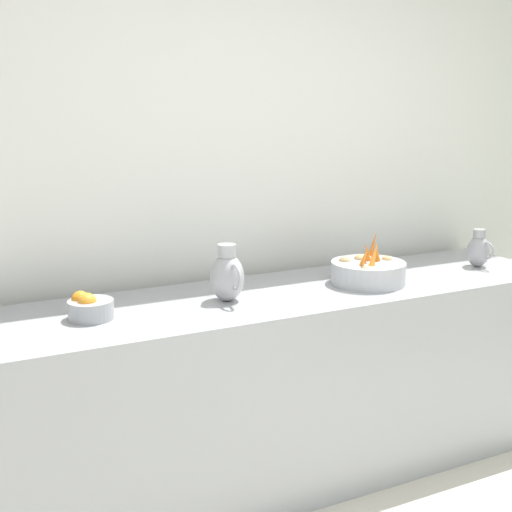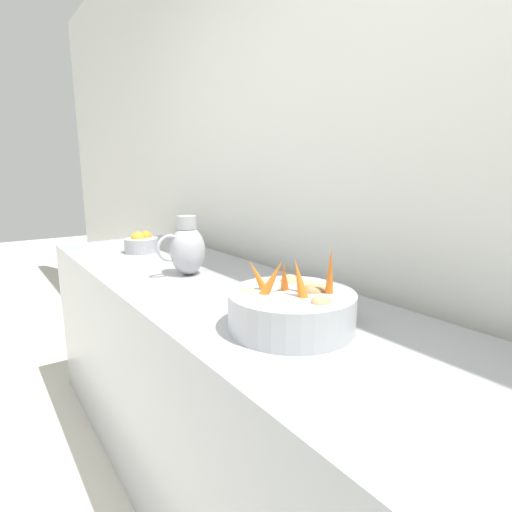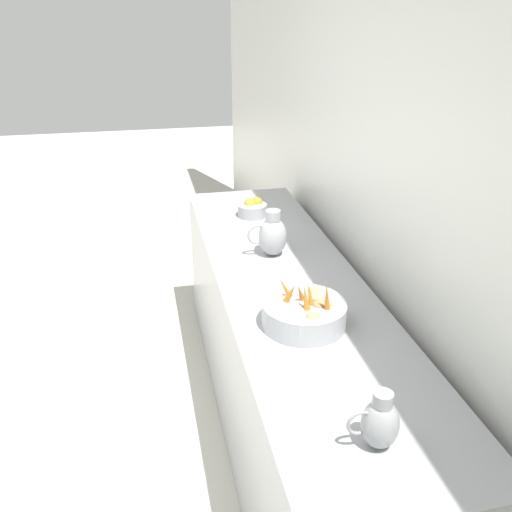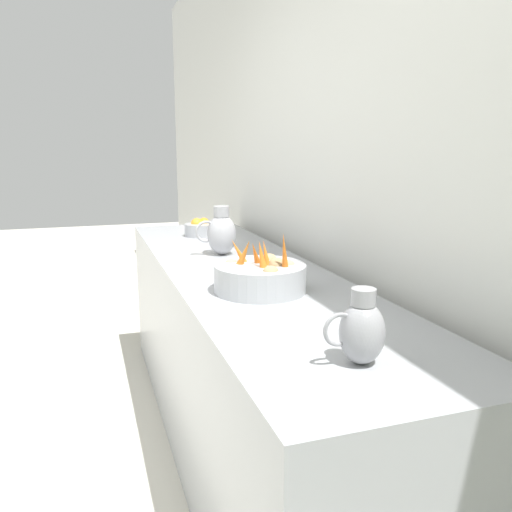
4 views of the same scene
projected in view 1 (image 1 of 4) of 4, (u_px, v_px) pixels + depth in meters
name	position (u px, v px, depth m)	size (l,w,h in m)	color
tile_wall_left	(328.00, 153.00, 3.69)	(0.10, 9.10, 3.00)	silver
prep_counter	(287.00, 384.00, 3.30)	(0.70, 2.85, 0.91)	#9EA0A5
vegetable_colander	(368.00, 272.00, 3.32)	(0.36, 0.36, 0.24)	#ADAFB5
orange_bowl	(89.00, 308.00, 2.78)	(0.18, 0.18, 0.11)	#9EA0A5
metal_pitcher_tall	(227.00, 276.00, 3.02)	(0.21, 0.15, 0.25)	#A3A3A8
metal_pitcher_short	(479.00, 250.00, 3.65)	(0.17, 0.12, 0.20)	#939399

